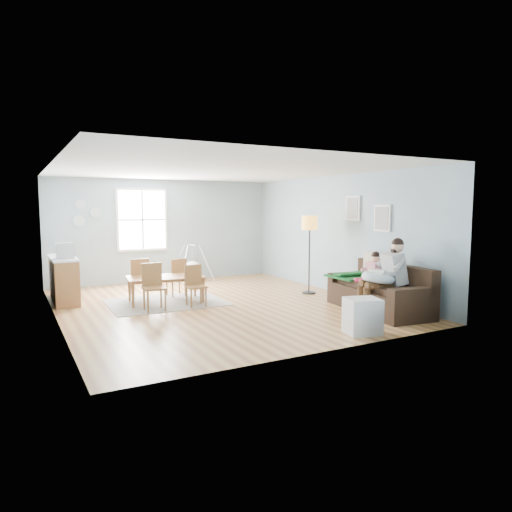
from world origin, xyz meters
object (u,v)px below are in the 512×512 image
storage_cube (362,316)px  dining_table (166,290)px  father (386,274)px  chair_nw (139,276)px  monitor (65,251)px  floor_lamp (310,229)px  chair_se (195,283)px  sofa (381,294)px  baby_swing (192,265)px  chair_ne (177,275)px  counter (64,279)px  chair_sw (153,284)px  toddler (371,270)px

storage_cube → dining_table: (-1.96, 3.74, -0.01)m
father → chair_nw: bearing=135.4°
monitor → father: bearing=-37.2°
storage_cube → dining_table: bearing=117.7°
floor_lamp → chair_se: 2.96m
dining_table → chair_se: 0.74m
dining_table → sofa: bearing=-30.7°
chair_nw → baby_swing: bearing=44.1°
floor_lamp → chair_ne: size_ratio=2.11×
father → counter: size_ratio=0.84×
floor_lamp → chair_se: (-2.78, -0.02, -1.02)m
father → storage_cube: (-1.23, -0.77, -0.48)m
chair_se → chair_ne: (0.03, 1.16, 0.01)m
chair_se → chair_ne: 1.16m
storage_cube → chair_sw: (-2.39, 3.18, 0.23)m
sofa → dining_table: bearing=141.5°
sofa → monitor: 6.33m
floor_lamp → storage_cube: (-1.23, -3.17, -1.19)m
toddler → baby_swing: 5.21m
floor_lamp → storage_cube: 3.61m
storage_cube → chair_nw: 4.93m
toddler → chair_se: (-2.91, 1.87, -0.30)m
storage_cube → counter: size_ratio=0.36×
counter → chair_se: bearing=-37.9°
father → chair_sw: size_ratio=1.56×
floor_lamp → chair_sw: size_ratio=1.97×
monitor → chair_nw: bearing=-10.7°
father → chair_se: 3.68m
chair_sw → chair_ne: chair_sw is taller
counter → sofa: bearing=-36.4°
floor_lamp → baby_swing: size_ratio=1.75×
storage_cube → monitor: monitor is taller
storage_cube → toddler: bearing=43.4°
father → chair_ne: bearing=127.9°
monitor → toddler: bearing=-32.7°
toddler → chair_se: bearing=147.3°
counter → baby_swing: (3.32, 1.24, -0.04)m
dining_table → chair_ne: bearing=60.2°
storage_cube → counter: counter is taller
storage_cube → baby_swing: size_ratio=0.60×
floor_lamp → baby_swing: 3.59m
baby_swing → chair_sw: bearing=-122.7°
floor_lamp → dining_table: 3.46m
father → toddler: father is taller
sofa → chair_ne: sofa is taller
chair_se → counter: bearing=142.1°
chair_sw → counter: counter is taller
floor_lamp → chair_nw: bearing=162.3°
storage_cube → floor_lamp: bearing=68.8°
father → baby_swing: 5.66m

